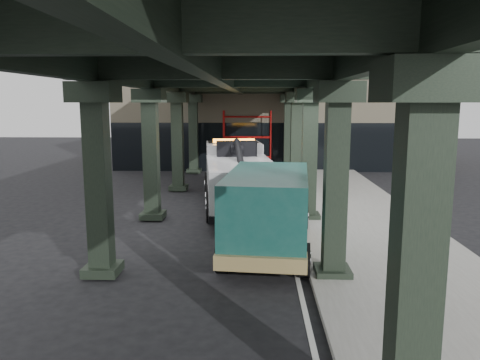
# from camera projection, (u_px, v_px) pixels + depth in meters

# --- Properties ---
(ground) EXTENTS (90.00, 90.00, 0.00)m
(ground) POSITION_uv_depth(u_px,v_px,m) (238.00, 235.00, 16.12)
(ground) COLOR black
(ground) RESTS_ON ground
(sidewalk) EXTENTS (5.00, 40.00, 0.15)m
(sidewalk) POSITION_uv_depth(u_px,v_px,m) (357.00, 219.00, 17.92)
(sidewalk) COLOR gray
(sidewalk) RESTS_ON ground
(lane_stripe) EXTENTS (0.12, 38.00, 0.01)m
(lane_stripe) POSITION_uv_depth(u_px,v_px,m) (284.00, 220.00, 18.03)
(lane_stripe) COLOR silver
(lane_stripe) RESTS_ON ground
(viaduct) EXTENTS (7.40, 32.00, 6.40)m
(viaduct) POSITION_uv_depth(u_px,v_px,m) (229.00, 76.00, 17.21)
(viaduct) COLOR black
(viaduct) RESTS_ON ground
(building) EXTENTS (22.00, 10.00, 8.00)m
(building) POSITION_uv_depth(u_px,v_px,m) (275.00, 109.00, 35.11)
(building) COLOR #C6B793
(building) RESTS_ON ground
(scaffolding) EXTENTS (3.08, 0.88, 4.00)m
(scaffolding) POSITION_uv_depth(u_px,v_px,m) (247.00, 140.00, 30.21)
(scaffolding) COLOR #AA0F0D
(scaffolding) RESTS_ON ground
(tow_truck) EXTENTS (3.55, 9.31, 2.98)m
(tow_truck) POSITION_uv_depth(u_px,v_px,m) (237.00, 174.00, 20.08)
(tow_truck) COLOR black
(tow_truck) RESTS_ON ground
(towed_van) EXTENTS (2.96, 6.36, 2.50)m
(towed_van) POSITION_uv_depth(u_px,v_px,m) (269.00, 209.00, 14.08)
(towed_van) COLOR #134740
(towed_van) RESTS_ON ground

